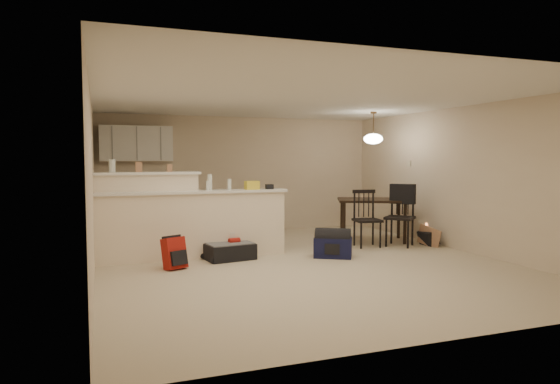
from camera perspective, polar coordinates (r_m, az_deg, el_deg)
name	(u,v)px	position (r m, az deg, el deg)	size (l,w,h in m)	color
room	(302,182)	(7.62, 2.51, 1.18)	(7.00, 7.02, 2.50)	beige
breakfast_bar	(177,221)	(8.16, -11.71, -3.24)	(3.08, 0.58, 1.39)	#F9E6C9
upper_cabinets	(136,144)	(10.38, -16.11, 5.34)	(1.40, 0.34, 0.70)	white
kitchen_counter	(148,216)	(10.33, -14.80, -2.68)	(1.80, 0.60, 0.90)	white
thermostat	(409,164)	(10.42, 14.53, 3.17)	(0.02, 0.12, 0.12)	beige
jar	(112,166)	(8.16, -18.65, 2.84)	(0.10, 0.10, 0.20)	silver
cereal_box	(139,167)	(8.18, -15.84, 2.76)	(0.10, 0.07, 0.16)	#AD7B59
small_box	(170,168)	(8.23, -12.51, 2.69)	(0.08, 0.06, 0.12)	#AD7B59
bottle_a	(210,182)	(8.12, -8.02, 1.10)	(0.07, 0.07, 0.26)	silver
bottle_b	(229,184)	(8.19, -5.80, 0.86)	(0.06, 0.06, 0.18)	silver
bag_lump	(252,185)	(8.30, -3.23, 0.78)	(0.22, 0.18, 0.14)	#AD7B59
pouch	(269,187)	(8.39, -1.21, 0.61)	(0.12, 0.10, 0.08)	#AD7B59
extra_item_x	(208,186)	(8.12, -8.25, 0.73)	(0.06, 0.06, 0.16)	silver
dining_table	(372,204)	(9.85, 10.51, -1.36)	(1.55, 1.33, 0.82)	black
pendant_lamp	(373,138)	(9.81, 10.61, 6.05)	(0.36, 0.36, 0.62)	brown
dining_chair_near	(367,219)	(9.18, 9.95, -3.02)	(0.45, 0.43, 1.03)	black
dining_chair_far	(400,216)	(9.38, 13.52, -2.68)	(0.48, 0.46, 1.11)	black
suitcase	(230,252)	(8.02, -5.75, -6.79)	(0.74, 0.48, 0.25)	black
red_backpack	(174,253)	(7.46, -11.99, -6.87)	(0.30, 0.19, 0.46)	#A41A12
navy_duffel	(333,247)	(8.18, 6.07, -6.32)	(0.60, 0.33, 0.33)	#111437
black_daypack	(428,238)	(9.65, 16.60, -5.03)	(0.32, 0.22, 0.28)	black
cardboard_sheet	(429,237)	(9.54, 16.67, -4.91)	(0.47, 0.02, 0.35)	#AD7B59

